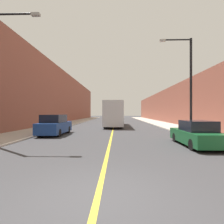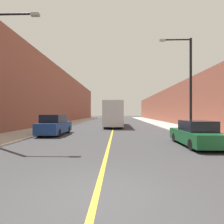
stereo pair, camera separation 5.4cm
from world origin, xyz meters
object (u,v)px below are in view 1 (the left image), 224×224
at_px(car_right_near, 196,135).
at_px(street_lamp_right, 188,80).
at_px(parked_suv_left, 55,125).
at_px(street_lamp_left, 0,69).
at_px(bus, 114,114).

height_order(car_right_near, street_lamp_right, street_lamp_right).
distance_m(parked_suv_left, street_lamp_left, 6.88).
distance_m(bus, street_lamp_right, 13.36).
distance_m(car_right_near, street_lamp_right, 5.72).
relative_size(parked_suv_left, street_lamp_right, 0.57).
distance_m(car_right_near, street_lamp_left, 12.32).
height_order(parked_suv_left, car_right_near, parked_suv_left).
bearing_deg(street_lamp_right, car_right_near, -105.74).
bearing_deg(parked_suv_left, street_lamp_right, -5.16).
relative_size(bus, car_right_near, 2.49).
height_order(parked_suv_left, street_lamp_left, street_lamp_left).
bearing_deg(street_lamp_left, car_right_near, 3.42).
distance_m(bus, parked_suv_left, 11.60).
distance_m(bus, street_lamp_left, 17.44).
bearing_deg(car_right_near, bus, 109.08).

